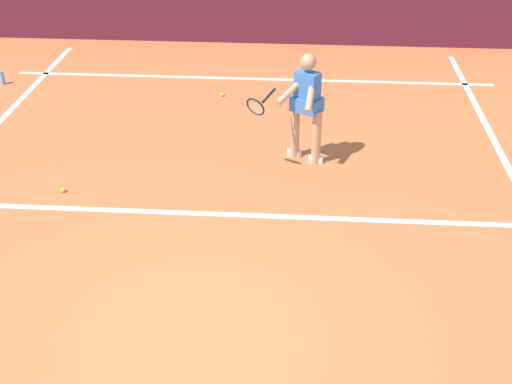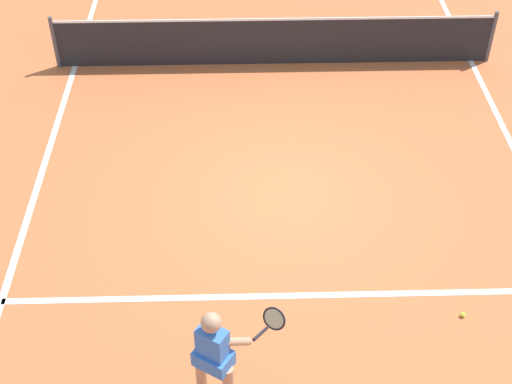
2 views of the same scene
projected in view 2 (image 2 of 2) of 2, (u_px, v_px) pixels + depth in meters
name	position (u px, v px, depth m)	size (l,w,h in m)	color
ground_plane	(285.00, 190.00, 11.22)	(24.41, 24.41, 0.00)	#C66638
service_line_marking	(294.00, 296.00, 9.58)	(7.69, 0.10, 0.01)	white
sideline_left_marking	(35.00, 194.00, 11.14)	(0.10, 16.77, 0.01)	white
court_net	(274.00, 41.00, 13.77)	(8.37, 0.08, 1.04)	#4C4C51
tennis_player	(216.00, 356.00, 7.82)	(1.08, 0.78, 1.55)	tan
tennis_ball_mid	(463.00, 315.00, 9.30)	(0.07, 0.07, 0.07)	#D1E533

